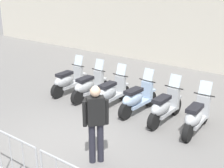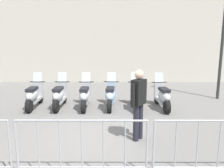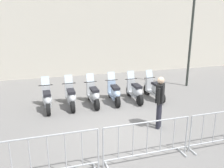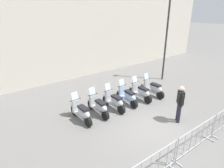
{
  "view_description": "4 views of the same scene",
  "coord_description": "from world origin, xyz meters",
  "px_view_note": "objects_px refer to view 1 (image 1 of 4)",
  "views": [
    {
      "loc": [
        4.5,
        -5.17,
        3.77
      ],
      "look_at": [
        -0.01,
        2.03,
        0.86
      ],
      "focal_mm": 49.62,
      "sensor_mm": 36.0,
      "label": 1
    },
    {
      "loc": [
        0.04,
        -5.47,
        2.36
      ],
      "look_at": [
        0.7,
        1.95,
        0.95
      ],
      "focal_mm": 35.51,
      "sensor_mm": 36.0,
      "label": 2
    },
    {
      "loc": [
        -2.89,
        -6.25,
        3.45
      ],
      "look_at": [
        0.26,
        1.55,
        1.08
      ],
      "focal_mm": 36.59,
      "sensor_mm": 36.0,
      "label": 3
    },
    {
      "loc": [
        -6.17,
        -4.02,
        4.86
      ],
      "look_at": [
        -0.18,
        2.59,
        1.29
      ],
      "focal_mm": 30.96,
      "sensor_mm": 36.0,
      "label": 4
    }
  ],
  "objects_px": {
    "motorcycle_1": "(89,86)",
    "motorcycle_0": "(68,81)",
    "motorcycle_3": "(137,99)",
    "motorcycle_5": "(196,116)",
    "barrier_segment_2": "(0,153)",
    "officer_near_row_end": "(96,120)",
    "motorcycle_4": "(164,107)",
    "motorcycle_2": "(111,92)"
  },
  "relations": [
    {
      "from": "motorcycle_1",
      "to": "motorcycle_0",
      "type": "bearing_deg",
      "value": 175.06
    },
    {
      "from": "motorcycle_3",
      "to": "motorcycle_5",
      "type": "distance_m",
      "value": 1.86
    },
    {
      "from": "motorcycle_3",
      "to": "barrier_segment_2",
      "type": "distance_m",
      "value": 4.24
    },
    {
      "from": "motorcycle_5",
      "to": "officer_near_row_end",
      "type": "distance_m",
      "value": 2.85
    },
    {
      "from": "motorcycle_1",
      "to": "motorcycle_4",
      "type": "relative_size",
      "value": 1.0
    },
    {
      "from": "motorcycle_2",
      "to": "officer_near_row_end",
      "type": "distance_m",
      "value": 3.12
    },
    {
      "from": "motorcycle_3",
      "to": "motorcycle_5",
      "type": "height_order",
      "value": "same"
    },
    {
      "from": "motorcycle_4",
      "to": "officer_near_row_end",
      "type": "bearing_deg",
      "value": -100.29
    },
    {
      "from": "motorcycle_0",
      "to": "motorcycle_4",
      "type": "xyz_separation_m",
      "value": [
        3.68,
        -0.38,
        0.0
      ]
    },
    {
      "from": "motorcycle_5",
      "to": "officer_near_row_end",
      "type": "relative_size",
      "value": 1.0
    },
    {
      "from": "motorcycle_1",
      "to": "motorcycle_3",
      "type": "distance_m",
      "value": 1.85
    },
    {
      "from": "barrier_segment_2",
      "to": "motorcycle_2",
      "type": "bearing_deg",
      "value": 91.08
    },
    {
      "from": "barrier_segment_2",
      "to": "motorcycle_1",
      "type": "bearing_deg",
      "value": 103.07
    },
    {
      "from": "motorcycle_0",
      "to": "motorcycle_4",
      "type": "height_order",
      "value": "same"
    },
    {
      "from": "motorcycle_2",
      "to": "officer_near_row_end",
      "type": "height_order",
      "value": "officer_near_row_end"
    },
    {
      "from": "motorcycle_0",
      "to": "motorcycle_4",
      "type": "relative_size",
      "value": 1.0
    },
    {
      "from": "motorcycle_3",
      "to": "officer_near_row_end",
      "type": "xyz_separation_m",
      "value": [
        0.45,
        -2.72,
        0.53
      ]
    },
    {
      "from": "motorcycle_3",
      "to": "motorcycle_2",
      "type": "bearing_deg",
      "value": 177.63
    },
    {
      "from": "motorcycle_1",
      "to": "motorcycle_4",
      "type": "distance_m",
      "value": 2.78
    },
    {
      "from": "motorcycle_0",
      "to": "officer_near_row_end",
      "type": "xyz_separation_m",
      "value": [
        3.21,
        -2.95,
        0.53
      ]
    },
    {
      "from": "motorcycle_0",
      "to": "motorcycle_3",
      "type": "relative_size",
      "value": 1.0
    },
    {
      "from": "motorcycle_3",
      "to": "motorcycle_5",
      "type": "bearing_deg",
      "value": -8.57
    },
    {
      "from": "motorcycle_0",
      "to": "motorcycle_2",
      "type": "height_order",
      "value": "same"
    },
    {
      "from": "motorcycle_0",
      "to": "motorcycle_1",
      "type": "relative_size",
      "value": 1.0
    },
    {
      "from": "motorcycle_1",
      "to": "motorcycle_2",
      "type": "distance_m",
      "value": 0.93
    },
    {
      "from": "motorcycle_1",
      "to": "motorcycle_5",
      "type": "bearing_deg",
      "value": -6.63
    },
    {
      "from": "motorcycle_0",
      "to": "barrier_segment_2",
      "type": "height_order",
      "value": "motorcycle_0"
    },
    {
      "from": "motorcycle_5",
      "to": "officer_near_row_end",
      "type": "height_order",
      "value": "officer_near_row_end"
    },
    {
      "from": "motorcycle_0",
      "to": "barrier_segment_2",
      "type": "bearing_deg",
      "value": -66.36
    },
    {
      "from": "motorcycle_3",
      "to": "motorcycle_1",
      "type": "bearing_deg",
      "value": 175.32
    },
    {
      "from": "motorcycle_3",
      "to": "officer_near_row_end",
      "type": "relative_size",
      "value": 1.0
    },
    {
      "from": "motorcycle_5",
      "to": "barrier_segment_2",
      "type": "height_order",
      "value": "motorcycle_5"
    },
    {
      "from": "motorcycle_4",
      "to": "officer_near_row_end",
      "type": "distance_m",
      "value": 2.66
    },
    {
      "from": "motorcycle_5",
      "to": "officer_near_row_end",
      "type": "xyz_separation_m",
      "value": [
        -1.39,
        -2.44,
        0.53
      ]
    },
    {
      "from": "motorcycle_3",
      "to": "motorcycle_4",
      "type": "xyz_separation_m",
      "value": [
        0.92,
        -0.15,
        0.0
      ]
    },
    {
      "from": "motorcycle_4",
      "to": "motorcycle_2",
      "type": "bearing_deg",
      "value": 174.11
    },
    {
      "from": "motorcycle_4",
      "to": "motorcycle_5",
      "type": "bearing_deg",
      "value": -7.78
    },
    {
      "from": "officer_near_row_end",
      "to": "motorcycle_5",
      "type": "bearing_deg",
      "value": 60.34
    },
    {
      "from": "motorcycle_3",
      "to": "motorcycle_4",
      "type": "bearing_deg",
      "value": -9.37
    },
    {
      "from": "motorcycle_4",
      "to": "officer_near_row_end",
      "type": "relative_size",
      "value": 1.0
    },
    {
      "from": "motorcycle_1",
      "to": "barrier_segment_2",
      "type": "relative_size",
      "value": 0.75
    },
    {
      "from": "motorcycle_4",
      "to": "motorcycle_5",
      "type": "xyz_separation_m",
      "value": [
        0.92,
        -0.13,
        0.0
      ]
    }
  ]
}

